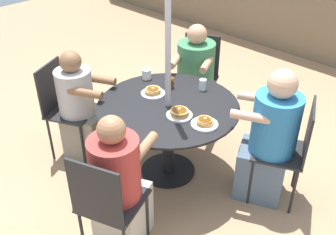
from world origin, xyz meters
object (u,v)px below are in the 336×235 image
object	(u,v)px
pancake_plate_a	(179,113)
pancake_plate_b	(153,92)
pancake_plate_c	(205,123)
diner_west	(119,188)
patio_chair_east	(199,73)
patio_chair_north	(290,147)
diner_north	(269,142)
patio_table	(168,119)
diner_south	(80,111)
drinking_glass_a	(203,85)
coffee_cup	(147,74)
patio_chair_south	(63,104)
patio_chair_west	(106,202)
diner_east	(194,83)
syrup_bottle	(170,82)

from	to	relation	value
pancake_plate_a	pancake_plate_b	bearing A→B (deg)	166.16
pancake_plate_c	diner_west	bearing A→B (deg)	-98.30
patio_chair_east	pancake_plate_a	distance (m)	1.21
patio_chair_north	diner_north	bearing A→B (deg)	90.00
patio_table	pancake_plate_c	xyz separation A→B (m)	(0.42, -0.02, 0.16)
patio_chair_east	diner_south	world-z (taller)	diner_south
diner_south	drinking_glass_a	xyz separation A→B (m)	(0.82, 0.80, 0.27)
patio_table	diner_north	size ratio (longest dim) A/B	1.02
diner_west	coffee_cup	bearing A→B (deg)	107.20
patio_chair_south	patio_chair_west	size ratio (longest dim) A/B	1.00
patio_table	patio_chair_east	size ratio (longest dim) A/B	1.30
patio_chair_south	pancake_plate_b	size ratio (longest dim) A/B	4.34
patio_chair_north	drinking_glass_a	xyz separation A→B (m)	(-0.91, -0.02, 0.23)
patio_chair_south	diner_south	size ratio (longest dim) A/B	0.85
diner_north	pancake_plate_b	bearing A→B (deg)	82.93
pancake_plate_c	pancake_plate_a	bearing A→B (deg)	-170.19
patio_table	pancake_plate_b	xyz separation A→B (m)	(-0.23, 0.04, 0.17)
diner_east	patio_chair_west	bearing A→B (deg)	87.37
patio_chair_east	patio_table	bearing A→B (deg)	90.00
diner_east	pancake_plate_b	size ratio (longest dim) A/B	5.26
diner_south	coffee_cup	bearing A→B (deg)	127.81
diner_south	diner_east	bearing A→B (deg)	134.64
diner_south	pancake_plate_c	world-z (taller)	diner_south
patio_chair_west	diner_west	bearing A→B (deg)	90.00
patio_table	diner_north	world-z (taller)	diner_north
patio_table	diner_west	distance (m)	0.87
patio_chair_east	diner_south	xyz separation A→B (m)	(-0.34, -1.32, -0.04)
diner_south	coffee_cup	world-z (taller)	diner_south
patio_table	patio_chair_north	bearing A→B (deg)	24.75
patio_chair_north	syrup_bottle	world-z (taller)	patio_chair_north
patio_table	diner_south	xyz separation A→B (m)	(-0.78, -0.38, -0.08)
patio_chair_south	diner_south	world-z (taller)	diner_south
patio_chair_east	coffee_cup	world-z (taller)	patio_chair_east
diner_east	syrup_bottle	world-z (taller)	diner_east
pancake_plate_a	diner_north	bearing A→B (deg)	35.30
coffee_cup	diner_east	bearing A→B (deg)	78.23
drinking_glass_a	diner_north	bearing A→B (deg)	-3.98
diner_north	coffee_cup	world-z (taller)	diner_north
patio_chair_north	diner_north	world-z (taller)	diner_north
diner_west	coffee_cup	distance (m)	1.32
diner_west	patio_table	bearing A→B (deg)	90.00
diner_east	patio_chair_west	distance (m)	1.91
diner_east	pancake_plate_a	size ratio (longest dim) A/B	5.26
patio_chair_north	diner_south	world-z (taller)	diner_south
syrup_bottle	pancake_plate_a	bearing A→B (deg)	-37.24
pancake_plate_c	pancake_plate_b	bearing A→B (deg)	174.50
patio_table	pancake_plate_b	distance (m)	0.28
patio_table	pancake_plate_b	size ratio (longest dim) A/B	5.66
patio_chair_west	coffee_cup	xyz separation A→B (m)	(-0.85, 1.19, 0.23)
patio_chair_north	pancake_plate_b	xyz separation A→B (m)	(-1.17, -0.40, 0.21)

